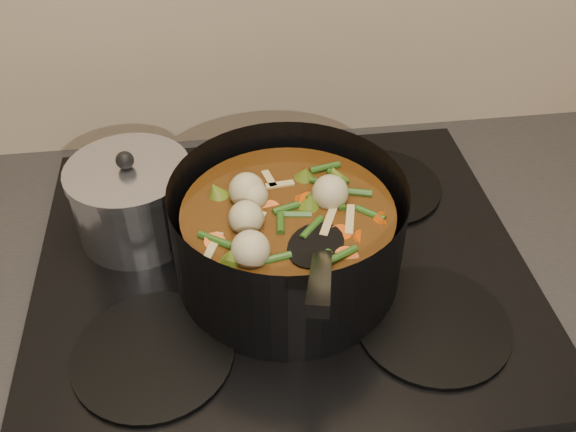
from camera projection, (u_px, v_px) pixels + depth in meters
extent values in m
cube|color=black|center=(282.00, 284.00, 0.85)|extent=(2.64, 0.64, 0.05)
cube|color=black|center=(282.00, 266.00, 0.83)|extent=(0.62, 0.54, 0.02)
cylinder|color=black|center=(153.00, 354.00, 0.71)|extent=(0.18, 0.18, 0.01)
cylinder|color=black|center=(433.00, 324.00, 0.74)|extent=(0.18, 0.18, 0.01)
cylinder|color=black|center=(158.00, 205.00, 0.90)|extent=(0.18, 0.18, 0.01)
cylinder|color=black|center=(379.00, 186.00, 0.94)|extent=(0.18, 0.18, 0.01)
cylinder|color=black|center=(288.00, 233.00, 0.76)|extent=(0.36, 0.36, 0.14)
cylinder|color=black|center=(288.00, 270.00, 0.81)|extent=(0.27, 0.27, 0.01)
cylinder|color=#4E2A0D|center=(288.00, 240.00, 0.77)|extent=(0.25, 0.25, 0.10)
cylinder|color=#E3430A|center=(319.00, 209.00, 0.75)|extent=(0.03, 0.03, 0.03)
cylinder|color=#E3430A|center=(313.00, 181.00, 0.79)|extent=(0.04, 0.04, 0.03)
cylinder|color=#E3430A|center=(256.00, 168.00, 0.81)|extent=(0.04, 0.04, 0.03)
cylinder|color=#E3430A|center=(245.00, 207.00, 0.75)|extent=(0.03, 0.03, 0.03)
cylinder|color=#E3430A|center=(235.00, 244.00, 0.70)|extent=(0.04, 0.03, 0.03)
cylinder|color=#E3430A|center=(292.00, 233.00, 0.71)|extent=(0.04, 0.04, 0.03)
cylinder|color=#E3430A|center=(339.00, 230.00, 0.72)|extent=(0.03, 0.04, 0.03)
cylinder|color=#E3430A|center=(359.00, 190.00, 0.77)|extent=(0.03, 0.03, 0.03)
cylinder|color=#E3430A|center=(296.00, 185.00, 0.78)|extent=(0.04, 0.04, 0.03)
cylinder|color=#E3430A|center=(244.00, 181.00, 0.79)|extent=(0.04, 0.04, 0.03)
cylinder|color=#E3430A|center=(256.00, 214.00, 0.74)|extent=(0.03, 0.03, 0.03)
sphere|color=#C0B387|center=(337.00, 199.00, 0.74)|extent=(0.04, 0.04, 0.04)
sphere|color=#C0B387|center=(279.00, 174.00, 0.78)|extent=(0.04, 0.04, 0.04)
sphere|color=#C0B387|center=(238.00, 212.00, 0.72)|extent=(0.04, 0.04, 0.04)
sphere|color=#C0B387|center=(304.00, 236.00, 0.69)|extent=(0.04, 0.04, 0.04)
sphere|color=#C0B387|center=(334.00, 193.00, 0.75)|extent=(0.04, 0.04, 0.04)
cone|color=olive|center=(310.00, 252.00, 0.68)|extent=(0.04, 0.04, 0.03)
cone|color=olive|center=(350.00, 192.00, 0.76)|extent=(0.04, 0.04, 0.03)
cone|color=olive|center=(262.00, 169.00, 0.79)|extent=(0.04, 0.04, 0.03)
cone|color=olive|center=(225.00, 227.00, 0.71)|extent=(0.04, 0.04, 0.03)
cone|color=olive|center=(325.00, 248.00, 0.69)|extent=(0.04, 0.04, 0.03)
cylinder|color=#2D5318|center=(310.00, 191.00, 0.76)|extent=(0.01, 0.04, 0.01)
cylinder|color=#2D5318|center=(281.00, 160.00, 0.81)|extent=(0.03, 0.03, 0.01)
cylinder|color=#2D5318|center=(240.00, 181.00, 0.78)|extent=(0.04, 0.02, 0.01)
cylinder|color=#2D5318|center=(236.00, 210.00, 0.74)|extent=(0.02, 0.04, 0.01)
cylinder|color=#2D5318|center=(262.00, 226.00, 0.72)|extent=(0.02, 0.04, 0.01)
cylinder|color=#2D5318|center=(288.00, 267.00, 0.67)|extent=(0.04, 0.02, 0.01)
cylinder|color=#2D5318|center=(337.00, 241.00, 0.70)|extent=(0.03, 0.03, 0.01)
cylinder|color=#2D5318|center=(340.00, 210.00, 0.74)|extent=(0.01, 0.04, 0.01)
cylinder|color=#2D5318|center=(315.00, 193.00, 0.76)|extent=(0.03, 0.03, 0.01)
cylinder|color=#2D5318|center=(295.00, 160.00, 0.81)|extent=(0.04, 0.02, 0.01)
cylinder|color=#2D5318|center=(249.00, 176.00, 0.78)|extent=(0.02, 0.04, 0.01)
cylinder|color=#2D5318|center=(237.00, 204.00, 0.74)|extent=(0.02, 0.04, 0.01)
cylinder|color=#2D5318|center=(258.00, 222.00, 0.72)|extent=(0.04, 0.02, 0.01)
cylinder|color=#2D5318|center=(271.00, 266.00, 0.67)|extent=(0.03, 0.03, 0.01)
cylinder|color=#2D5318|center=(327.00, 247.00, 0.69)|extent=(0.01, 0.04, 0.01)
cylinder|color=#2D5318|center=(339.00, 216.00, 0.73)|extent=(0.03, 0.03, 0.01)
cube|color=tan|center=(230.00, 202.00, 0.75)|extent=(0.04, 0.01, 0.00)
cube|color=tan|center=(268.00, 247.00, 0.69)|extent=(0.02, 0.04, 0.00)
cube|color=tan|center=(342.00, 227.00, 0.71)|extent=(0.04, 0.03, 0.00)
cube|color=tan|center=(321.00, 179.00, 0.78)|extent=(0.04, 0.03, 0.00)
cube|color=tan|center=(248.00, 183.00, 0.78)|extent=(0.03, 0.04, 0.00)
cube|color=tan|center=(238.00, 232.00, 0.71)|extent=(0.04, 0.02, 0.00)
ellipsoid|color=black|center=(316.00, 246.00, 0.69)|extent=(0.09, 0.10, 0.01)
cube|color=black|center=(320.00, 279.00, 0.59)|extent=(0.06, 0.16, 0.10)
cylinder|color=silver|center=(134.00, 204.00, 0.84)|extent=(0.15, 0.15, 0.10)
cylinder|color=silver|center=(127.00, 171.00, 0.80)|extent=(0.16, 0.16, 0.01)
sphere|color=black|center=(125.00, 160.00, 0.79)|extent=(0.02, 0.02, 0.02)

